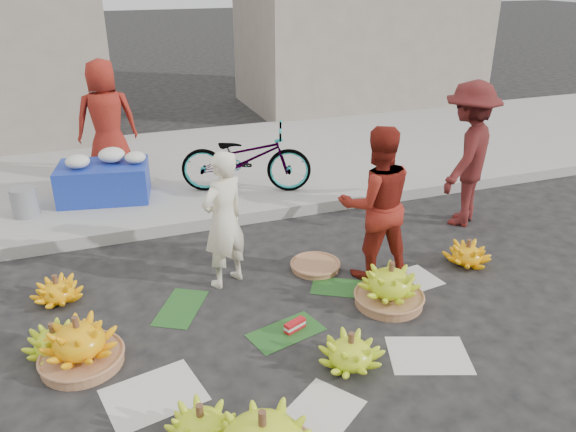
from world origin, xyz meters
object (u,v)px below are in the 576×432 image
object	(u,v)px
banana_bunch_0	(80,344)
vendor_cream	(224,220)
banana_bunch_4	(390,286)
flower_table	(104,179)
bicycle	(246,158)

from	to	relation	value
banana_bunch_0	vendor_cream	bearing A→B (deg)	31.06
banana_bunch_4	flower_table	size ratio (longest dim) A/B	0.52
flower_table	vendor_cream	bearing A→B (deg)	-57.49
banana_bunch_0	bicycle	xyz separation A→B (m)	(2.24, 2.94, 0.39)
banana_bunch_0	bicycle	bearing A→B (deg)	52.75
banana_bunch_0	vendor_cream	distance (m)	1.72
vendor_cream	flower_table	distance (m)	2.66
vendor_cream	bicycle	xyz separation A→B (m)	(0.83, 2.09, -0.11)
vendor_cream	flower_table	xyz separation A→B (m)	(-1.00, 2.45, -0.30)
flower_table	bicycle	size ratio (longest dim) A/B	0.71
banana_bunch_0	flower_table	distance (m)	3.33
banana_bunch_0	banana_bunch_4	xyz separation A→B (m)	(2.76, -0.06, -0.00)
banana_bunch_0	banana_bunch_4	bearing A→B (deg)	-1.26
banana_bunch_0	bicycle	world-z (taller)	bicycle
banana_bunch_0	vendor_cream	size ratio (longest dim) A/B	0.49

